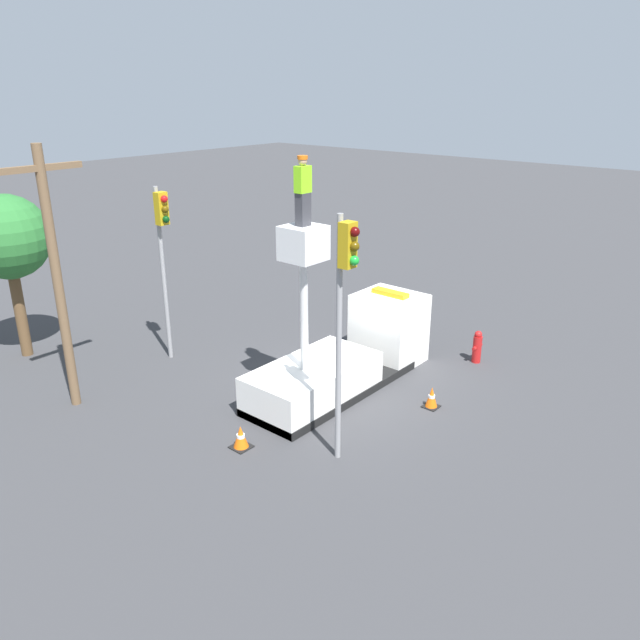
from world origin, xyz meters
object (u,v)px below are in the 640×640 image
Objects in this scene: bucket_truck at (346,355)px; fire_hydrant at (477,347)px; worker at (303,191)px; traffic_light_pole at (344,294)px; traffic_cone_rear at (241,438)px; traffic_light_across at (163,241)px; tree_left_bg at (7,238)px; traffic_cone_curbside at (432,398)px; utility_pole at (56,272)px.

fire_hydrant is (3.98, -2.30, -0.38)m from bucket_truck.
worker is 3.38m from traffic_light_pole.
traffic_cone_rear is at bearing -175.15° from worker.
traffic_light_across reaches higher than tree_left_bg.
tree_left_bg reaches higher than bucket_truck.
worker is at bearing -86.11° from traffic_light_across.
bucket_truck is at bearing -61.03° from tree_left_bg.
fire_hydrant is (5.87, -2.30, -5.52)m from worker.
tree_left_bg reaches higher than fire_hydrant.
bucket_truck is 6.11× the size of fire_hydrant.
fire_hydrant is at bearing 7.41° from traffic_cone_curbside.
utility_pole reaches higher than bucket_truck.
utility_pole is at bearing 139.87° from bucket_truck.
tree_left_bg is at bearing 118.97° from bucket_truck.
worker is 10.33m from tree_left_bg.
bucket_truck is 8.43m from utility_pole.
worker is 0.29× the size of traffic_light_pole.
traffic_light_across is at bearing 107.55° from traffic_cone_curbside.
traffic_cone_curbside is (3.67, -0.31, -3.93)m from traffic_light_pole.
tree_left_bg is (-0.73, 9.76, 3.71)m from traffic_cone_rear.
tree_left_bg is at bearing 127.02° from traffic_light_across.
traffic_cone_curbside is 0.09× the size of utility_pole.
fire_hydrant is (6.25, -7.84, -3.46)m from traffic_light_across.
bucket_truck is at bearing 0.00° from worker.
fire_hydrant is 0.15× the size of utility_pole.
tree_left_bg is at bearing 109.58° from worker.
utility_pole reaches higher than tree_left_bg.
fire_hydrant is 0.20× the size of tree_left_bg.
utility_pole reaches higher than worker.
traffic_light_across is 10.61m from fire_hydrant.
tree_left_bg is 4.52m from utility_pole.
utility_pole reaches higher than traffic_light_across.
tree_left_bg is at bearing 128.04° from fire_hydrant.
utility_pole is (-0.74, -4.46, -0.09)m from tree_left_bg.
worker is 2.90× the size of traffic_cone_rear.
traffic_light_pole is 1.11× the size of tree_left_bg.
worker is 6.89m from utility_pole.
traffic_light_across is 5.17× the size of fire_hydrant.
traffic_light_pole is 8.07m from traffic_light_across.
traffic_cone_curbside is (-3.62, -0.47, -0.25)m from fire_hydrant.
worker reaches higher than traffic_light_pole.
traffic_cone_rear is at bearing -74.51° from utility_pole.
utility_pole reaches higher than fire_hydrant.
fire_hydrant is 3.66m from traffic_cone_curbside.
traffic_light_across is 0.79× the size of utility_pole.
fire_hydrant is at bearing 1.24° from traffic_light_pole.
tree_left_bg reaches higher than traffic_cone_rear.
traffic_light_pole is at bearing -70.15° from utility_pole.
bucket_truck is at bearing 97.49° from traffic_cone_curbside.
fire_hydrant is 1.78× the size of traffic_cone_curbside.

